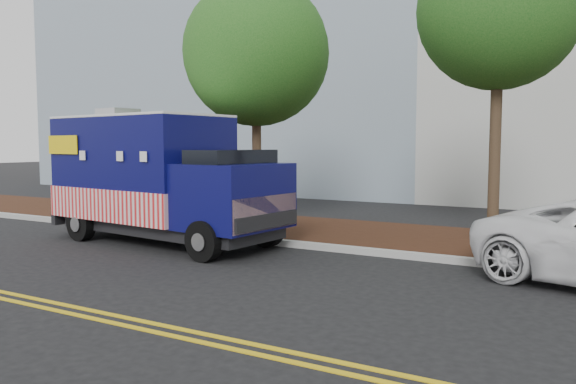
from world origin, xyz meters
The scene contains 7 objects.
ground centered at (0.00, 0.00, 0.00)m, with size 120.00×120.00×0.00m, color black.
curb centered at (0.00, 1.40, 0.07)m, with size 120.00×0.18×0.15m, color #9E9E99.
mulch_strip centered at (0.00, 3.50, 0.07)m, with size 120.00×4.00×0.15m, color black.
tree_b centered at (-0.03, 3.48, 4.94)m, with size 4.09×4.09×6.99m.
tree_c centered at (6.36, 3.71, 5.45)m, with size 3.68×3.68×7.31m.
sign_post centered at (-5.28, 1.94, 1.20)m, with size 0.06×0.06×2.40m, color #473828.
food_truck centered at (-0.95, 0.41, 1.50)m, with size 6.52×3.05×3.32m.
Camera 1 is at (8.59, -9.95, 2.40)m, focal length 35.00 mm.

